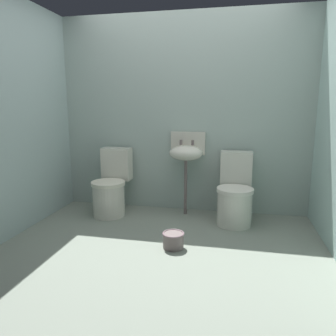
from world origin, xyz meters
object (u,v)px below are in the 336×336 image
at_px(toilet_right, 235,195).
at_px(bucket, 173,240).
at_px(sink, 186,152).
at_px(toilet_left, 111,188).

relative_size(toilet_right, bucket, 3.76).
bearing_deg(bucket, sink, 92.05).
height_order(toilet_left, sink, sink).
distance_m(toilet_right, bucket, 1.00).
bearing_deg(bucket, toilet_left, 138.91).
height_order(toilet_right, bucket, toilet_right).
height_order(sink, bucket, sink).
bearing_deg(toilet_right, toilet_left, 0.90).
distance_m(toilet_right, sink, 0.75).
bearing_deg(toilet_right, bucket, 56.53).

